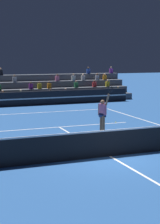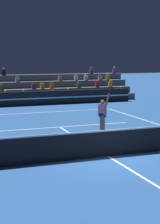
% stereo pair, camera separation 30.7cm
% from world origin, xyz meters
% --- Properties ---
extents(ground_plane, '(120.00, 120.00, 0.00)m').
position_xyz_m(ground_plane, '(0.00, 0.00, 0.00)').
color(ground_plane, '#285699').
extents(court_lines, '(11.10, 23.90, 0.01)m').
position_xyz_m(court_lines, '(0.00, 0.00, 0.00)').
color(court_lines, white).
rests_on(court_lines, ground).
extents(tennis_net, '(12.00, 0.10, 1.10)m').
position_xyz_m(tennis_net, '(0.00, 0.00, 0.54)').
color(tennis_net, '#2D6B38').
rests_on(tennis_net, ground).
extents(sponsor_banner_wall, '(18.00, 0.26, 1.10)m').
position_xyz_m(sponsor_banner_wall, '(0.00, 15.72, 0.55)').
color(sponsor_banner_wall, black).
rests_on(sponsor_banner_wall, ground).
extents(bleacher_stand, '(20.23, 3.80, 2.83)m').
position_xyz_m(bleacher_stand, '(0.00, 18.89, 0.83)').
color(bleacher_stand, '#4C515B').
rests_on(bleacher_stand, ground).
extents(tennis_player, '(0.46, 0.89, 2.49)m').
position_xyz_m(tennis_player, '(1.52, 4.01, 0.99)').
color(tennis_player, brown).
rests_on(tennis_player, ground).
extents(tennis_ball, '(0.07, 0.07, 0.07)m').
position_xyz_m(tennis_ball, '(3.50, 6.51, 0.03)').
color(tennis_ball, '#C6DB33').
rests_on(tennis_ball, ground).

